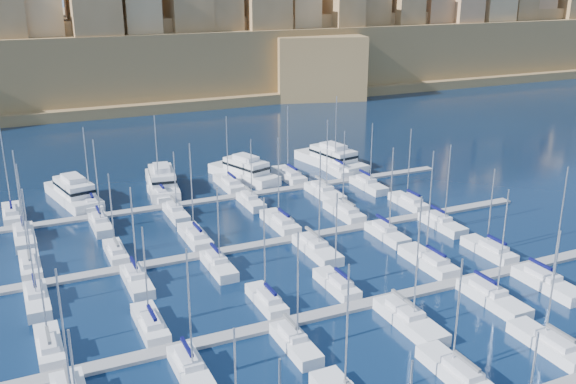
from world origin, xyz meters
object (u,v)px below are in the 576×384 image
motor_yacht_a (74,193)px  motor_yacht_d (332,159)px  sailboat_4 (549,344)px  motor_yacht_b (162,181)px  motor_yacht_c (245,171)px

motor_yacht_a → motor_yacht_d: 51.52m
sailboat_4 → motor_yacht_b: size_ratio=0.79×
motor_yacht_b → motor_yacht_a: bearing=179.9°
sailboat_4 → motor_yacht_c: bearing=96.0°
sailboat_4 → motor_yacht_c: sailboat_4 is taller
motor_yacht_a → motor_yacht_b: same height
motor_yacht_a → motor_yacht_d: bearing=0.8°
motor_yacht_b → motor_yacht_c: 16.21m
motor_yacht_c → motor_yacht_b: bearing=179.7°
motor_yacht_d → motor_yacht_a: bearing=-179.2°
motor_yacht_c → motor_yacht_d: same height
sailboat_4 → motor_yacht_d: sailboat_4 is taller
motor_yacht_a → sailboat_4: bearing=-60.8°
motor_yacht_d → sailboat_4: bearing=-99.9°
motor_yacht_b → sailboat_4: bearing=-71.4°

